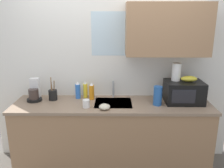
{
  "coord_description": "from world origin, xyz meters",
  "views": [
    {
      "loc": [
        0.03,
        -2.76,
        1.95
      ],
      "look_at": [
        0.0,
        0.0,
        1.15
      ],
      "focal_mm": 37.93,
      "sensor_mm": 36.0,
      "label": 1
    }
  ],
  "objects_px": {
    "microwave": "(184,92)",
    "utensil_crock": "(53,95)",
    "paper_towel_roll": "(176,72)",
    "coffee_maker": "(35,92)",
    "mug_white": "(86,104)",
    "small_bowl": "(105,107)",
    "dish_soap_bottle_orange": "(92,92)",
    "banana_bunch": "(189,79)",
    "dish_soap_bottle_yellow": "(85,90)",
    "dish_soap_bottle_blue": "(78,90)",
    "cereal_canister": "(158,96)"
  },
  "relations": [
    {
      "from": "dish_soap_bottle_blue",
      "to": "utensil_crock",
      "type": "relative_size",
      "value": 0.76
    },
    {
      "from": "paper_towel_roll",
      "to": "dish_soap_bottle_orange",
      "type": "relative_size",
      "value": 0.99
    },
    {
      "from": "coffee_maker",
      "to": "dish_soap_bottle_blue",
      "type": "relative_size",
      "value": 1.24
    },
    {
      "from": "banana_bunch",
      "to": "dish_soap_bottle_yellow",
      "type": "distance_m",
      "value": 1.32
    },
    {
      "from": "coffee_maker",
      "to": "small_bowl",
      "type": "distance_m",
      "value": 0.96
    },
    {
      "from": "banana_bunch",
      "to": "utensil_crock",
      "type": "distance_m",
      "value": 1.72
    },
    {
      "from": "cereal_canister",
      "to": "small_bowl",
      "type": "distance_m",
      "value": 0.66
    },
    {
      "from": "utensil_crock",
      "to": "dish_soap_bottle_orange",
      "type": "bearing_deg",
      "value": 3.41
    },
    {
      "from": "dish_soap_bottle_orange",
      "to": "banana_bunch",
      "type": "bearing_deg",
      "value": -4.71
    },
    {
      "from": "dish_soap_bottle_blue",
      "to": "small_bowl",
      "type": "bearing_deg",
      "value": -46.69
    },
    {
      "from": "dish_soap_bottle_orange",
      "to": "dish_soap_bottle_blue",
      "type": "xyz_separation_m",
      "value": [
        -0.18,
        0.04,
        0.0
      ]
    },
    {
      "from": "dish_soap_bottle_orange",
      "to": "utensil_crock",
      "type": "bearing_deg",
      "value": -176.59
    },
    {
      "from": "utensil_crock",
      "to": "small_bowl",
      "type": "height_order",
      "value": "utensil_crock"
    },
    {
      "from": "paper_towel_roll",
      "to": "coffee_maker",
      "type": "bearing_deg",
      "value": 179.73
    },
    {
      "from": "dish_soap_bottle_blue",
      "to": "utensil_crock",
      "type": "distance_m",
      "value": 0.32
    },
    {
      "from": "small_bowl",
      "to": "utensil_crock",
      "type": "bearing_deg",
      "value": 154.76
    },
    {
      "from": "paper_towel_roll",
      "to": "small_bowl",
      "type": "height_order",
      "value": "paper_towel_roll"
    },
    {
      "from": "dish_soap_bottle_orange",
      "to": "dish_soap_bottle_yellow",
      "type": "bearing_deg",
      "value": 142.31
    },
    {
      "from": "microwave",
      "to": "utensil_crock",
      "type": "relative_size",
      "value": 1.54
    },
    {
      "from": "coffee_maker",
      "to": "utensil_crock",
      "type": "xyz_separation_m",
      "value": [
        0.23,
        0.01,
        -0.03
      ]
    },
    {
      "from": "dish_soap_bottle_orange",
      "to": "dish_soap_bottle_yellow",
      "type": "relative_size",
      "value": 1.0
    },
    {
      "from": "cereal_canister",
      "to": "small_bowl",
      "type": "xyz_separation_m",
      "value": [
        -0.64,
        -0.15,
        -0.09
      ]
    },
    {
      "from": "banana_bunch",
      "to": "utensil_crock",
      "type": "xyz_separation_m",
      "value": [
        -1.71,
        0.07,
        -0.23
      ]
    },
    {
      "from": "paper_towel_roll",
      "to": "microwave",
      "type": "bearing_deg",
      "value": -27.38
    },
    {
      "from": "dish_soap_bottle_orange",
      "to": "utensil_crock",
      "type": "xyz_separation_m",
      "value": [
        -0.5,
        -0.03,
        -0.03
      ]
    },
    {
      "from": "banana_bunch",
      "to": "small_bowl",
      "type": "relative_size",
      "value": 1.54
    },
    {
      "from": "cereal_canister",
      "to": "dish_soap_bottle_orange",
      "type": "bearing_deg",
      "value": 166.3
    },
    {
      "from": "banana_bunch",
      "to": "coffee_maker",
      "type": "distance_m",
      "value": 1.95
    },
    {
      "from": "paper_towel_roll",
      "to": "coffee_maker",
      "type": "xyz_separation_m",
      "value": [
        -1.79,
        0.01,
        -0.28
      ]
    },
    {
      "from": "microwave",
      "to": "dish_soap_bottle_yellow",
      "type": "height_order",
      "value": "microwave"
    },
    {
      "from": "microwave",
      "to": "dish_soap_bottle_blue",
      "type": "distance_m",
      "value": 1.35
    },
    {
      "from": "banana_bunch",
      "to": "dish_soap_bottle_blue",
      "type": "height_order",
      "value": "banana_bunch"
    },
    {
      "from": "banana_bunch",
      "to": "mug_white",
      "type": "height_order",
      "value": "banana_bunch"
    },
    {
      "from": "microwave",
      "to": "banana_bunch",
      "type": "xyz_separation_m",
      "value": [
        0.05,
        0.0,
        0.17
      ]
    },
    {
      "from": "dish_soap_bottle_orange",
      "to": "small_bowl",
      "type": "bearing_deg",
      "value": -62.75
    },
    {
      "from": "paper_towel_roll",
      "to": "dish_soap_bottle_yellow",
      "type": "xyz_separation_m",
      "value": [
        -1.15,
        0.12,
        -0.28
      ]
    },
    {
      "from": "paper_towel_roll",
      "to": "small_bowl",
      "type": "distance_m",
      "value": 0.99
    },
    {
      "from": "microwave",
      "to": "small_bowl",
      "type": "relative_size",
      "value": 3.54
    },
    {
      "from": "dish_soap_bottle_yellow",
      "to": "utensil_crock",
      "type": "bearing_deg",
      "value": -166.4
    },
    {
      "from": "coffee_maker",
      "to": "dish_soap_bottle_blue",
      "type": "xyz_separation_m",
      "value": [
        0.54,
        0.08,
        0.0
      ]
    },
    {
      "from": "microwave",
      "to": "utensil_crock",
      "type": "xyz_separation_m",
      "value": [
        -1.66,
        0.07,
        -0.06
      ]
    },
    {
      "from": "coffee_maker",
      "to": "dish_soap_bottle_orange",
      "type": "xyz_separation_m",
      "value": [
        0.73,
        0.04,
        -0.0
      ]
    },
    {
      "from": "mug_white",
      "to": "small_bowl",
      "type": "bearing_deg",
      "value": -15.26
    },
    {
      "from": "mug_white",
      "to": "microwave",
      "type": "bearing_deg",
      "value": 8.94
    },
    {
      "from": "banana_bunch",
      "to": "mug_white",
      "type": "xyz_separation_m",
      "value": [
        -1.25,
        -0.19,
        -0.26
      ]
    },
    {
      "from": "coffee_maker",
      "to": "cereal_canister",
      "type": "distance_m",
      "value": 1.55
    },
    {
      "from": "utensil_crock",
      "to": "small_bowl",
      "type": "xyz_separation_m",
      "value": [
        0.68,
        -0.32,
        -0.04
      ]
    },
    {
      "from": "microwave",
      "to": "cereal_canister",
      "type": "height_order",
      "value": "microwave"
    },
    {
      "from": "utensil_crock",
      "to": "dish_soap_bottle_blue",
      "type": "bearing_deg",
      "value": 11.88
    },
    {
      "from": "coffee_maker",
      "to": "small_bowl",
      "type": "relative_size",
      "value": 2.15
    }
  ]
}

